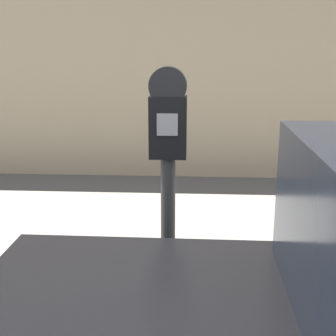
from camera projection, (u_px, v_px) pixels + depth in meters
sidewalk at (246, 253)px, 3.94m from camera, size 24.00×2.80×0.12m
parking_meter at (168, 167)px, 2.50m from camera, size 0.20×0.12×1.53m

